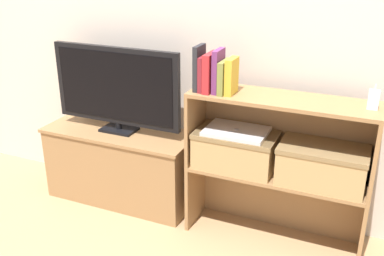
{
  "coord_description": "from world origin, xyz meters",
  "views": [
    {
      "loc": [
        0.94,
        -2.02,
        1.56
      ],
      "look_at": [
        0.0,
        0.14,
        0.6
      ],
      "focal_mm": 42.0,
      "sensor_mm": 36.0,
      "label": 1
    }
  ],
  "objects_px": {
    "book_olive": "(224,77)",
    "book_mustard": "(232,76)",
    "storage_basket_left": "(236,148)",
    "tv_stand": "(121,165)",
    "laptop": "(236,131)",
    "tv": "(116,87)",
    "storage_basket_right": "(322,164)",
    "book_crimson": "(211,72)",
    "baby_monitor": "(374,100)",
    "book_charcoal": "(199,68)",
    "book_maroon": "(204,73)",
    "book_plum": "(218,71)"
  },
  "relations": [
    {
      "from": "book_crimson",
      "to": "baby_monitor",
      "type": "relative_size",
      "value": 1.67
    },
    {
      "from": "tv",
      "to": "storage_basket_left",
      "type": "distance_m",
      "value": 0.82
    },
    {
      "from": "tv",
      "to": "laptop",
      "type": "xyz_separation_m",
      "value": [
        0.78,
        -0.05,
        -0.14
      ]
    },
    {
      "from": "tv",
      "to": "tv_stand",
      "type": "bearing_deg",
      "value": 90.0
    },
    {
      "from": "book_mustard",
      "to": "book_crimson",
      "type": "bearing_deg",
      "value": 180.0
    },
    {
      "from": "book_charcoal",
      "to": "book_mustard",
      "type": "height_order",
      "value": "book_charcoal"
    },
    {
      "from": "tv_stand",
      "to": "tv",
      "type": "distance_m",
      "value": 0.52
    },
    {
      "from": "book_plum",
      "to": "laptop",
      "type": "xyz_separation_m",
      "value": [
        0.1,
        0.03,
        -0.33
      ]
    },
    {
      "from": "tv_stand",
      "to": "book_charcoal",
      "type": "distance_m",
      "value": 0.92
    },
    {
      "from": "book_crimson",
      "to": "baby_monitor",
      "type": "xyz_separation_m",
      "value": [
        0.8,
        0.04,
        -0.06
      ]
    },
    {
      "from": "book_crimson",
      "to": "storage_basket_right",
      "type": "xyz_separation_m",
      "value": [
        0.61,
        0.03,
        -0.42
      ]
    },
    {
      "from": "book_plum",
      "to": "storage_basket_left",
      "type": "xyz_separation_m",
      "value": [
        0.1,
        0.03,
        -0.43
      ]
    },
    {
      "from": "book_crimson",
      "to": "laptop",
      "type": "bearing_deg",
      "value": 10.39
    },
    {
      "from": "baby_monitor",
      "to": "storage_basket_left",
      "type": "height_order",
      "value": "baby_monitor"
    },
    {
      "from": "book_olive",
      "to": "book_mustard",
      "type": "bearing_deg",
      "value": 0.0
    },
    {
      "from": "book_charcoal",
      "to": "book_plum",
      "type": "bearing_deg",
      "value": 0.0
    },
    {
      "from": "tv_stand",
      "to": "laptop",
      "type": "relative_size",
      "value": 2.89
    },
    {
      "from": "tv",
      "to": "book_mustard",
      "type": "bearing_deg",
      "value": -5.77
    },
    {
      "from": "tv",
      "to": "book_olive",
      "type": "height_order",
      "value": "book_olive"
    },
    {
      "from": "book_crimson",
      "to": "storage_basket_right",
      "type": "height_order",
      "value": "book_crimson"
    },
    {
      "from": "tv_stand",
      "to": "book_charcoal",
      "type": "xyz_separation_m",
      "value": [
        0.57,
        -0.08,
        0.72
      ]
    },
    {
      "from": "book_plum",
      "to": "book_olive",
      "type": "distance_m",
      "value": 0.04
    },
    {
      "from": "book_charcoal",
      "to": "book_olive",
      "type": "bearing_deg",
      "value": 0.0
    },
    {
      "from": "laptop",
      "to": "book_maroon",
      "type": "bearing_deg",
      "value": -171.66
    },
    {
      "from": "book_maroon",
      "to": "tv",
      "type": "bearing_deg",
      "value": 172.8
    },
    {
      "from": "book_maroon",
      "to": "book_mustard",
      "type": "relative_size",
      "value": 0.99
    },
    {
      "from": "book_mustard",
      "to": "storage_basket_left",
      "type": "relative_size",
      "value": 0.43
    },
    {
      "from": "baby_monitor",
      "to": "tv_stand",
      "type": "bearing_deg",
      "value": 178.55
    },
    {
      "from": "tv",
      "to": "laptop",
      "type": "bearing_deg",
      "value": -3.63
    },
    {
      "from": "tv_stand",
      "to": "book_crimson",
      "type": "distance_m",
      "value": 0.95
    },
    {
      "from": "book_crimson",
      "to": "baby_monitor",
      "type": "height_order",
      "value": "book_crimson"
    },
    {
      "from": "book_crimson",
      "to": "laptop",
      "type": "relative_size",
      "value": 0.61
    },
    {
      "from": "book_crimson",
      "to": "storage_basket_right",
      "type": "bearing_deg",
      "value": 2.48
    },
    {
      "from": "book_crimson",
      "to": "book_olive",
      "type": "relative_size",
      "value": 1.19
    },
    {
      "from": "tv_stand",
      "to": "tv",
      "type": "bearing_deg",
      "value": -90.0
    },
    {
      "from": "book_maroon",
      "to": "book_olive",
      "type": "bearing_deg",
      "value": -0.0
    },
    {
      "from": "baby_monitor",
      "to": "laptop",
      "type": "relative_size",
      "value": 0.37
    },
    {
      "from": "tv",
      "to": "storage_basket_right",
      "type": "distance_m",
      "value": 1.27
    },
    {
      "from": "book_charcoal",
      "to": "storage_basket_left",
      "type": "xyz_separation_m",
      "value": [
        0.21,
        0.03,
        -0.44
      ]
    },
    {
      "from": "tv",
      "to": "book_mustard",
      "type": "relative_size",
      "value": 4.46
    },
    {
      "from": "book_plum",
      "to": "book_mustard",
      "type": "distance_m",
      "value": 0.08
    },
    {
      "from": "book_plum",
      "to": "book_charcoal",
      "type": "bearing_deg",
      "value": 180.0
    },
    {
      "from": "book_olive",
      "to": "laptop",
      "type": "relative_size",
      "value": 0.52
    },
    {
      "from": "baby_monitor",
      "to": "laptop",
      "type": "distance_m",
      "value": 0.71
    },
    {
      "from": "tv_stand",
      "to": "baby_monitor",
      "type": "xyz_separation_m",
      "value": [
        1.44,
        -0.04,
        0.65
      ]
    },
    {
      "from": "storage_basket_left",
      "to": "tv_stand",
      "type": "bearing_deg",
      "value": 176.25
    },
    {
      "from": "tv",
      "to": "book_charcoal",
      "type": "distance_m",
      "value": 0.61
    },
    {
      "from": "tv",
      "to": "book_crimson",
      "type": "xyz_separation_m",
      "value": [
        0.64,
        -0.08,
        0.18
      ]
    },
    {
      "from": "book_charcoal",
      "to": "book_crimson",
      "type": "relative_size",
      "value": 1.17
    },
    {
      "from": "baby_monitor",
      "to": "tv",
      "type": "bearing_deg",
      "value": 178.62
    }
  ]
}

